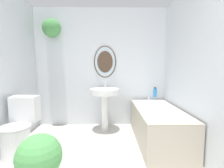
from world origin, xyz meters
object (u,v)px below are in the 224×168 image
at_px(pedestal_sink, 105,97).
at_px(potted_plant, 40,160).
at_px(bathtub, 158,124).
at_px(shampoo_bottle, 155,92).
at_px(toilet, 19,130).

relative_size(pedestal_sink, potted_plant, 1.60).
relative_size(bathtub, potted_plant, 2.60).
xyz_separation_m(pedestal_sink, bathtub, (0.88, -0.47, -0.37)).
bearing_deg(potted_plant, pedestal_sink, 69.17).
bearing_deg(potted_plant, bathtub, 35.98).
bearing_deg(shampoo_bottle, pedestal_sink, -170.96).
xyz_separation_m(toilet, pedestal_sink, (1.17, 0.84, 0.31)).
height_order(pedestal_sink, bathtub, pedestal_sink).
distance_m(toilet, shampoo_bottle, 2.42).
relative_size(toilet, shampoo_bottle, 4.08).
height_order(bathtub, shampoo_bottle, shampoo_bottle).
xyz_separation_m(pedestal_sink, shampoo_bottle, (1.00, 0.16, 0.06)).
bearing_deg(bathtub, shampoo_bottle, 79.03).
bearing_deg(pedestal_sink, shampoo_bottle, 9.04).
relative_size(pedestal_sink, bathtub, 0.62).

